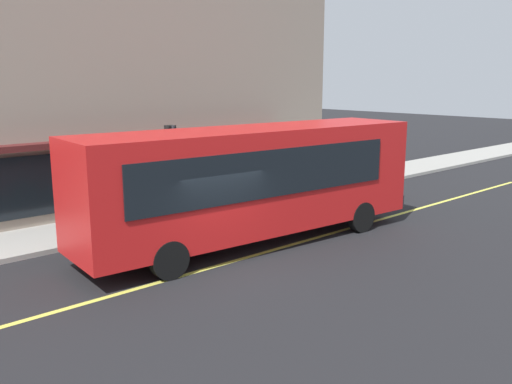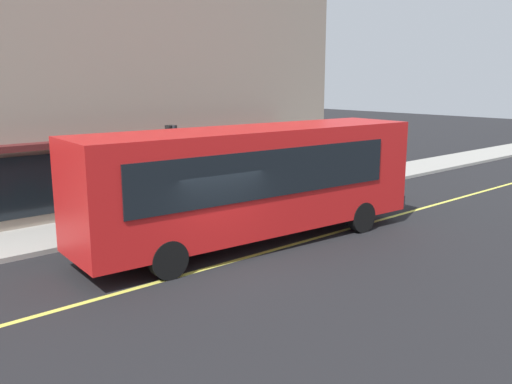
# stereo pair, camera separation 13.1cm
# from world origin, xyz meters

# --- Properties ---
(ground) EXTENTS (120.00, 120.00, 0.00)m
(ground) POSITION_xyz_m (0.00, 0.00, 0.00)
(ground) COLOR black
(sidewalk) EXTENTS (80.00, 2.76, 0.15)m
(sidewalk) POSITION_xyz_m (0.00, 5.34, 0.07)
(sidewalk) COLOR #9E9B93
(sidewalk) RESTS_ON ground
(lane_centre_stripe) EXTENTS (36.00, 0.16, 0.01)m
(lane_centre_stripe) POSITION_xyz_m (0.00, 0.00, 0.00)
(lane_centre_stripe) COLOR #D8D14C
(lane_centre_stripe) RESTS_ON ground
(storefront_building) EXTENTS (20.95, 9.77, 15.50)m
(storefront_building) POSITION_xyz_m (1.18, 11.29, 7.74)
(storefront_building) COLOR gray
(storefront_building) RESTS_ON ground
(bus) EXTENTS (11.28, 3.32, 3.50)m
(bus) POSITION_xyz_m (2.11, 0.90, 1.99)
(bus) COLOR red
(bus) RESTS_ON ground
(traffic_light) EXTENTS (0.30, 0.52, 3.20)m
(traffic_light) POSITION_xyz_m (1.74, 4.80, 2.53)
(traffic_light) COLOR #2D2D33
(traffic_light) RESTS_ON sidewalk
(pedestrian_mid_block) EXTENTS (0.34, 0.34, 1.56)m
(pedestrian_mid_block) POSITION_xyz_m (3.37, 4.85, 1.08)
(pedestrian_mid_block) COLOR black
(pedestrian_mid_block) RESTS_ON sidewalk
(pedestrian_at_corner) EXTENTS (0.34, 0.34, 1.85)m
(pedestrian_at_corner) POSITION_xyz_m (11.31, 6.24, 1.27)
(pedestrian_at_corner) COLOR black
(pedestrian_at_corner) RESTS_ON sidewalk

